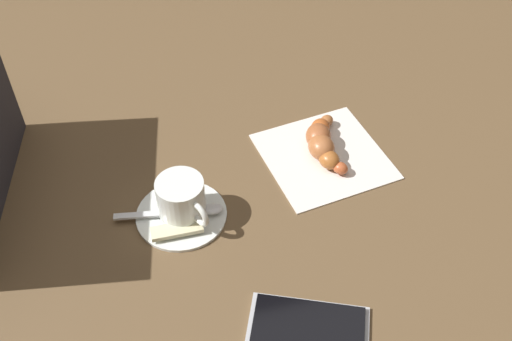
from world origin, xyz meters
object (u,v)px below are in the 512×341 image
at_px(saucer, 181,214).
at_px(cell_phone, 308,326).
at_px(espresso_cup, 182,198).
at_px(napkin, 324,156).
at_px(sugar_packet, 177,230).
at_px(teaspoon, 186,211).
at_px(croissant, 322,142).

relative_size(saucer, cell_phone, 0.78).
bearing_deg(espresso_cup, napkin, -163.89).
bearing_deg(espresso_cup, cell_phone, 119.28).
distance_m(espresso_cup, cell_phone, 0.23).
bearing_deg(napkin, espresso_cup, 16.11).
relative_size(saucer, sugar_packet, 1.81).
relative_size(sugar_packet, cell_phone, 0.43).
bearing_deg(teaspoon, espresso_cup, -33.30).
bearing_deg(espresso_cup, croissant, -161.18).
distance_m(saucer, espresso_cup, 0.03).
relative_size(espresso_cup, teaspoon, 0.58).
xyz_separation_m(teaspoon, cell_phone, (-0.11, 0.20, -0.01)).
xyz_separation_m(saucer, cell_phone, (-0.11, 0.20, 0.00)).
distance_m(saucer, teaspoon, 0.01).
bearing_deg(croissant, sugar_packet, 24.35).
distance_m(espresso_cup, teaspoon, 0.02).
bearing_deg(napkin, croissant, -89.39).
height_order(espresso_cup, sugar_packet, espresso_cup).
distance_m(teaspoon, cell_phone, 0.22).
bearing_deg(napkin, saucer, 15.64).
bearing_deg(napkin, sugar_packet, 21.97).
bearing_deg(napkin, cell_phone, 68.06).
bearing_deg(sugar_packet, saucer, 72.07).
height_order(saucer, sugar_packet, sugar_packet).
xyz_separation_m(saucer, teaspoon, (-0.01, 0.00, 0.01)).
bearing_deg(espresso_cup, teaspoon, 146.70).
xyz_separation_m(saucer, napkin, (-0.22, -0.06, -0.00)).
bearing_deg(saucer, sugar_packet, 72.20).
xyz_separation_m(croissant, cell_phone, (0.10, 0.27, -0.01)).
bearing_deg(sugar_packet, cell_phone, -53.72).
relative_size(napkin, cell_phone, 1.09).
bearing_deg(espresso_cup, sugar_packet, 66.67).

